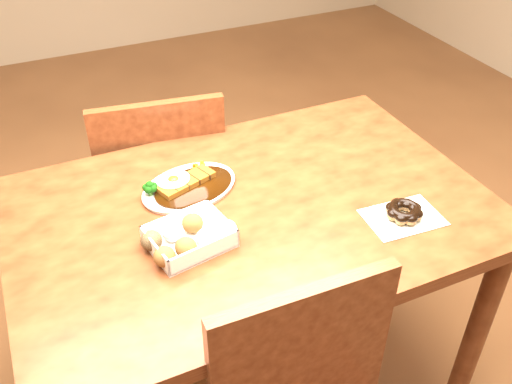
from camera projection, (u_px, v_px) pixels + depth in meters
name	position (u px, v px, depth m)	size (l,w,h in m)	color
ground	(253.00, 384.00, 1.89)	(6.00, 6.00, 0.00)	brown
table	(252.00, 236.00, 1.50)	(1.20, 0.80, 0.75)	#4A1E0E
chair_far	(162.00, 188.00, 1.96)	(0.48, 0.48, 0.87)	#4A1E0E
katsu_curry_plate	(187.00, 185.00, 1.49)	(0.30, 0.25, 0.05)	white
donut_box	(188.00, 237.00, 1.31)	(0.22, 0.17, 0.05)	white
pon_de_ring	(404.00, 212.00, 1.39)	(0.19, 0.14, 0.04)	silver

